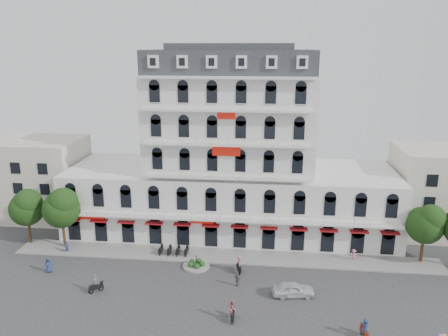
% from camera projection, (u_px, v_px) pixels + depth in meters
% --- Properties ---
extents(ground, '(120.00, 120.00, 0.00)m').
position_uv_depth(ground, '(215.00, 296.00, 46.05)').
color(ground, '#38383A').
rests_on(ground, ground).
extents(sidewalk, '(53.00, 4.00, 0.16)m').
position_uv_depth(sidewalk, '(224.00, 256.00, 54.65)').
color(sidewalk, gray).
rests_on(sidewalk, ground).
extents(main_building, '(45.00, 15.00, 25.80)m').
position_uv_depth(main_building, '(231.00, 162.00, 60.60)').
color(main_building, silver).
rests_on(main_building, ground).
extents(flank_building_west, '(14.00, 10.00, 12.00)m').
position_uv_depth(flank_building_west, '(36.00, 178.00, 66.63)').
color(flank_building_west, beige).
rests_on(flank_building_west, ground).
extents(flank_building_east, '(14.00, 10.00, 12.00)m').
position_uv_depth(flank_building_east, '(447.00, 191.00, 60.54)').
color(flank_building_east, beige).
rests_on(flank_building_east, ground).
extents(traffic_island, '(3.20, 3.20, 1.60)m').
position_uv_depth(traffic_island, '(196.00, 265.00, 52.03)').
color(traffic_island, gray).
rests_on(traffic_island, ground).
extents(parked_scooter_row, '(4.40, 1.80, 1.10)m').
position_uv_depth(parked_scooter_row, '(174.00, 255.00, 55.12)').
color(parked_scooter_row, black).
rests_on(parked_scooter_row, ground).
extents(tree_west_outer, '(4.50, 4.48, 7.76)m').
position_uv_depth(tree_west_outer, '(27.00, 206.00, 56.80)').
color(tree_west_outer, '#382314').
rests_on(tree_west_outer, ground).
extents(tree_west_inner, '(4.76, 4.76, 8.25)m').
position_uv_depth(tree_west_inner, '(61.00, 206.00, 55.73)').
color(tree_west_inner, '#382314').
rests_on(tree_west_inner, ground).
extents(tree_east_inner, '(4.40, 4.37, 7.57)m').
position_uv_depth(tree_east_inner, '(426.00, 223.00, 51.76)').
color(tree_east_inner, '#382314').
rests_on(tree_east_inner, ground).
extents(parked_car, '(4.63, 2.35, 1.51)m').
position_uv_depth(parked_car, '(293.00, 289.00, 45.91)').
color(parked_car, silver).
rests_on(parked_car, ground).
extents(rider_west, '(1.38, 1.23, 2.03)m').
position_uv_depth(rider_west, '(96.00, 285.00, 46.57)').
color(rider_west, black).
rests_on(rider_west, ground).
extents(rider_southwest, '(0.69, 1.70, 2.21)m').
position_uv_depth(rider_southwest, '(233.00, 310.00, 41.69)').
color(rider_southwest, black).
rests_on(rider_southwest, ground).
extents(rider_east, '(0.60, 1.70, 2.02)m').
position_uv_depth(rider_east, '(365.00, 329.00, 39.11)').
color(rider_east, maroon).
rests_on(rider_east, ground).
extents(rider_center, '(0.89, 1.68, 2.18)m').
position_uv_depth(rider_center, '(239.00, 263.00, 50.57)').
color(rider_center, black).
rests_on(rider_center, ground).
extents(pedestrian_left, '(1.06, 0.96, 1.83)m').
position_uv_depth(pedestrian_left, '(48.00, 265.00, 50.65)').
color(pedestrian_left, navy).
rests_on(pedestrian_left, ground).
extents(pedestrian_mid, '(0.99, 0.72, 1.56)m').
position_uv_depth(pedestrian_mid, '(237.00, 280.00, 47.77)').
color(pedestrian_mid, '#54565B').
rests_on(pedestrian_mid, ground).
extents(pedestrian_right, '(1.06, 0.66, 1.57)m').
position_uv_depth(pedestrian_right, '(354.00, 255.00, 53.32)').
color(pedestrian_right, '#D06EA1').
rests_on(pedestrian_right, ground).
extents(pedestrian_far, '(0.59, 0.67, 1.55)m').
position_uv_depth(pedestrian_far, '(67.00, 247.00, 55.50)').
color(pedestrian_far, navy).
rests_on(pedestrian_far, ground).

